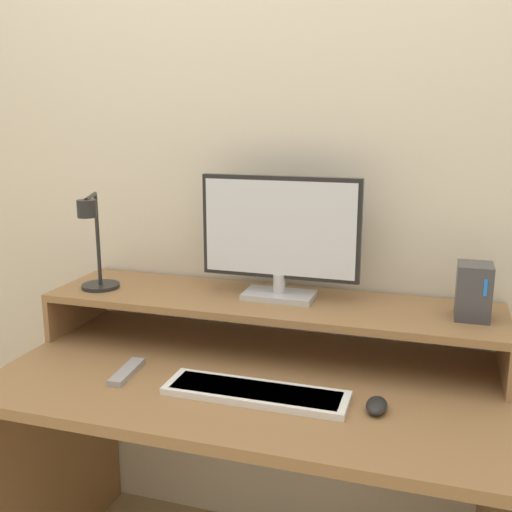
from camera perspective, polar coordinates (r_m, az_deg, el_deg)
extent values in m
cube|color=beige|center=(1.91, 2.98, 7.57)|extent=(6.00, 0.05, 2.50)
cube|color=olive|center=(1.67, -0.74, -11.63)|extent=(1.35, 0.73, 0.03)
cube|color=olive|center=(2.13, -18.76, -17.99)|extent=(0.03, 0.73, 0.72)
cube|color=olive|center=(2.09, -16.66, -4.62)|extent=(0.02, 0.33, 0.13)
cube|color=olive|center=(1.76, 22.70, -8.48)|extent=(0.02, 0.33, 0.13)
cube|color=olive|center=(1.79, 1.22, -4.46)|extent=(1.35, 0.33, 0.02)
cube|color=#BCBCC1|center=(1.79, 2.21, -3.77)|extent=(0.21, 0.12, 0.02)
cylinder|color=#BCBCC1|center=(1.78, 2.22, -2.61)|extent=(0.04, 0.04, 0.06)
cube|color=black|center=(1.75, 2.31, 2.71)|extent=(0.47, 0.02, 0.30)
cube|color=silver|center=(1.74, 2.21, 2.64)|extent=(0.45, 0.01, 0.28)
cylinder|color=black|center=(1.96, -14.57, -2.77)|extent=(0.12, 0.12, 0.01)
cylinder|color=black|center=(1.93, -14.83, 1.52)|extent=(0.01, 0.01, 0.29)
cylinder|color=black|center=(1.84, -15.47, 5.47)|extent=(0.06, 0.13, 0.01)
cylinder|color=black|center=(1.77, -15.82, 4.36)|extent=(0.05, 0.05, 0.05)
cube|color=#3D3D42|center=(1.70, 20.01, -3.18)|extent=(0.09, 0.10, 0.15)
cube|color=#1972F2|center=(1.65, 21.01, -2.85)|extent=(0.01, 0.00, 0.05)
cube|color=white|center=(1.54, -0.04, -12.91)|extent=(0.47, 0.13, 0.02)
cube|color=silver|center=(1.54, -0.04, -12.73)|extent=(0.43, 0.11, 0.01)
ellipsoid|color=black|center=(1.50, 11.42, -13.78)|extent=(0.05, 0.09, 0.03)
cube|color=#99999E|center=(1.69, -12.20, -10.73)|extent=(0.05, 0.17, 0.02)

